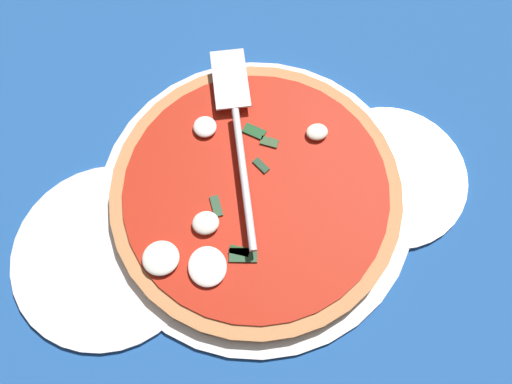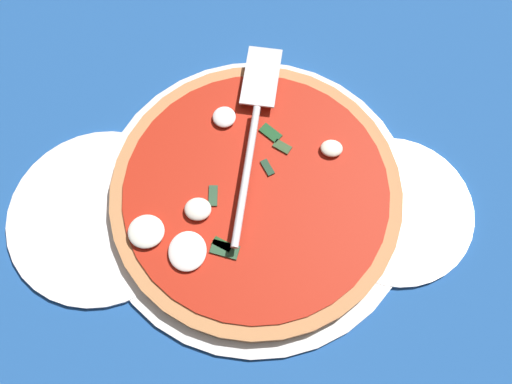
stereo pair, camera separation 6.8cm
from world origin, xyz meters
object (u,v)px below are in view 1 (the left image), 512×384
Objects in this scene: dinner_plate_right at (108,254)px; pizza_server at (237,133)px; pizza at (255,193)px; dinner_plate_left at (389,176)px.

pizza_server is (-19.97, -11.30, 4.15)cm from dinner_plate_right.
pizza_server is at bearing -150.50° from dinner_plate_right.
dinner_plate_right is 20.79cm from pizza.
pizza reaches higher than dinner_plate_left.
dinner_plate_right is 0.64× the size of pizza.
dinner_plate_right is (39.29, 1.99, 0.00)cm from dinner_plate_left.
pizza reaches higher than dinner_plate_right.
dinner_plate_left and dinner_plate_right have the same top height.
pizza is at bearing -170.06° from pizza_server.
pizza is (18.82, -1.35, 1.47)cm from dinner_plate_left.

